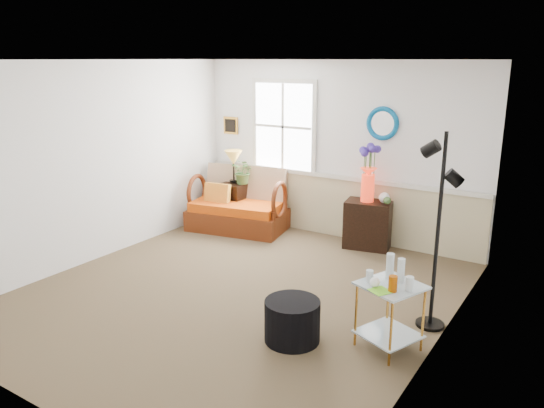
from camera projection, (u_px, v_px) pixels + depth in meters
The scene contains 19 objects.
floor at pixel (237, 293), 6.10m from camera, with size 4.50×5.00×0.01m, color brown.
ceiling at pixel (232, 60), 5.41m from camera, with size 4.50×5.00×0.01m, color white.
walls at pixel (235, 183), 5.76m from camera, with size 4.51×5.01×2.60m.
wainscot at pixel (334, 207), 7.99m from camera, with size 4.46×0.02×0.90m, color #BEB288.
chair_rail at pixel (335, 177), 7.86m from camera, with size 4.46×0.04×0.06m, color silver.
window at pixel (283, 127), 8.15m from camera, with size 1.14×0.06×1.44m, color white, non-canonical shape.
picture at pixel (231, 125), 8.70m from camera, with size 0.28×0.03×0.28m, color #AD7828.
mirror at pixel (383, 123), 7.28m from camera, with size 0.47×0.47×0.07m, color #086F9A.
loveseat at pixel (238, 200), 8.27m from camera, with size 1.48×0.84×0.97m, color #5E1E0A, non-canonical shape.
throw_pillow at pixel (217, 197), 8.28m from camera, with size 0.42×0.10×0.42m, color #E6520D, non-canonical shape.
lamp_stand at pixel (235, 204), 8.55m from camera, with size 0.39×0.39×0.69m, color black, non-canonical shape.
table_lamp at pixel (234, 167), 8.43m from camera, with size 0.29×0.29×0.52m, color gold, non-canonical shape.
potted_plant at pixel (243, 174), 8.36m from camera, with size 0.36×0.40×0.31m, color #3F6230.
cabinet at pixel (368, 224), 7.51m from camera, with size 0.63×0.41×0.68m, color black, non-canonical shape.
flower_vase at pixel (368, 173), 7.32m from camera, with size 0.23×0.23×0.80m, color red, non-canonical shape.
side_table at pixel (389, 317), 4.87m from camera, with size 0.51×0.51×0.64m, color #AF7426, non-canonical shape.
tabletop_items at pixel (390, 273), 4.72m from camera, with size 0.41×0.41×0.25m, color silver, non-canonical shape.
floor_lamp at pixel (438, 233), 5.10m from camera, with size 0.28×0.28×1.97m, color black, non-canonical shape.
ottoman at pixel (292, 321), 5.03m from camera, with size 0.53×0.53×0.41m, color black.
Camera 1 is at (3.38, -4.50, 2.61)m, focal length 35.00 mm.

